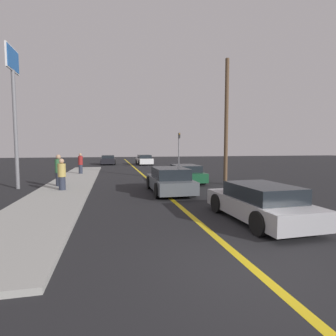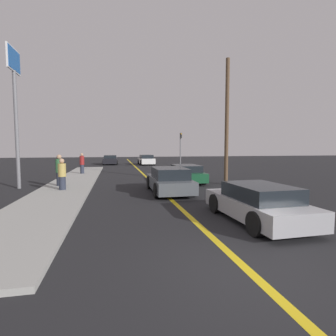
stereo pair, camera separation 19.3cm
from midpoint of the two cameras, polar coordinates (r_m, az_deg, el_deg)
The scene contains 14 objects.
ground_plane at distance 5.56m, azimuth 18.33°, elevation -20.64°, with size 120.00×120.00×0.00m, color black.
road_center_line at distance 22.61m, azimuth -5.04°, elevation -1.42°, with size 0.20×60.00×0.01m.
sidewalk_left at distance 17.68m, azimuth -19.86°, elevation -3.14°, with size 2.74×26.00×0.13m.
car_near_right_lane at distance 8.82m, azimuth 19.46°, elevation -7.22°, with size 2.00×4.22×1.19m.
car_ahead_center at distance 13.51m, azimuth 0.66°, elevation -2.72°, with size 1.95×4.50×1.30m.
car_far_distant at distance 17.60m, azimuth 4.11°, elevation -1.20°, with size 2.01×4.44×1.17m.
car_parked_left_lot at distance 35.21m, azimuth -4.60°, elevation 1.77°, with size 2.03×4.09×1.33m.
car_oncoming_far at distance 36.51m, azimuth -12.28°, elevation 1.73°, with size 2.02×4.04×1.27m.
pedestrian_near_curb at distance 14.69m, azimuth -21.72°, elevation -1.29°, with size 0.40×0.40×1.64m.
pedestrian_mid_group at distance 16.27m, azimuth -22.24°, elevation -0.46°, with size 0.41×0.41×1.80m.
pedestrian_far_standing at distance 23.29m, azimuth -17.99°, elevation 0.97°, with size 0.37×0.37×1.72m.
traffic_light at distance 27.94m, azimuth 2.94°, elevation 4.60°, with size 0.18×0.40×3.85m.
roadside_sign at distance 17.31m, azimuth -30.13°, elevation 15.08°, with size 0.20×1.85×7.77m.
utility_pole at distance 16.94m, azimuth 13.00°, elevation 9.65°, with size 0.24×0.24×7.78m.
Camera 2 is at (-2.47, -4.36, 2.35)m, focal length 28.00 mm.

